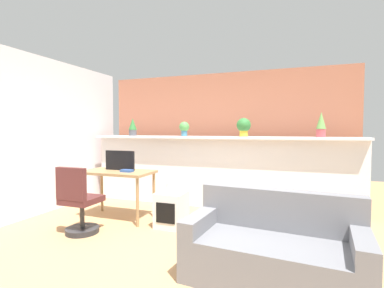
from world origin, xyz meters
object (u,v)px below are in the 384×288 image
at_px(potted_plant_3, 321,124).
at_px(side_cube_shelf, 171,209).
at_px(couch, 273,250).
at_px(tv_monitor, 120,160).
at_px(potted_plant_0, 133,127).
at_px(potted_plant_1, 184,128).
at_px(office_chair, 79,205).
at_px(vase_on_shelf, 170,187).
at_px(book_on_desk, 127,171).
at_px(potted_plant_2, 244,126).
at_px(desk, 118,176).

relative_size(potted_plant_3, side_cube_shelf, 0.78).
bearing_deg(couch, tv_monitor, 154.39).
height_order(potted_plant_0, potted_plant_1, potted_plant_0).
distance_m(office_chair, vase_on_shelf, 1.24).
relative_size(tv_monitor, side_cube_shelf, 1.03).
height_order(potted_plant_3, book_on_desk, potted_plant_3).
xyz_separation_m(potted_plant_1, vase_on_shelf, (0.23, -1.15, -0.87)).
xyz_separation_m(potted_plant_2, tv_monitor, (-1.79, -1.01, -0.55)).
distance_m(potted_plant_0, potted_plant_1, 1.07).
bearing_deg(potted_plant_0, potted_plant_3, 0.42).
height_order(potted_plant_1, potted_plant_3, potted_plant_3).
relative_size(side_cube_shelf, book_on_desk, 2.80).
xyz_separation_m(potted_plant_1, potted_plant_3, (2.29, -0.01, 0.05)).
height_order(potted_plant_0, couch, potted_plant_0).
bearing_deg(desk, potted_plant_2, 31.48).
bearing_deg(potted_plant_0, desk, -70.13).
relative_size(potted_plant_3, vase_on_shelf, 3.17).
relative_size(potted_plant_2, book_on_desk, 1.76).
distance_m(potted_plant_1, vase_on_shelf, 1.45).
bearing_deg(vase_on_shelf, potted_plant_3, 28.87).
xyz_separation_m(potted_plant_2, vase_on_shelf, (-0.86, -1.13, -0.89)).
bearing_deg(vase_on_shelf, tv_monitor, 172.26).
distance_m(potted_plant_1, couch, 3.04).
bearing_deg(potted_plant_0, tv_monitor, -69.36).
bearing_deg(potted_plant_1, potted_plant_3, -0.18).
height_order(potted_plant_2, desk, potted_plant_2).
bearing_deg(book_on_desk, potted_plant_1, 67.41).
relative_size(potted_plant_0, office_chair, 0.37).
height_order(office_chair, couch, office_chair).
height_order(desk, vase_on_shelf, desk).
bearing_deg(potted_plant_2, office_chair, -134.89).
bearing_deg(potted_plant_2, tv_monitor, -150.62).
xyz_separation_m(potted_plant_3, tv_monitor, (-2.99, -1.01, -0.57)).
distance_m(desk, tv_monitor, 0.25).
height_order(potted_plant_0, tv_monitor, potted_plant_0).
height_order(potted_plant_1, desk, potted_plant_1).
xyz_separation_m(office_chair, vase_on_shelf, (0.99, 0.73, 0.17)).
bearing_deg(vase_on_shelf, book_on_desk, -179.09).
height_order(potted_plant_1, tv_monitor, potted_plant_1).
relative_size(potted_plant_0, vase_on_shelf, 2.75).
height_order(potted_plant_3, side_cube_shelf, potted_plant_3).
distance_m(potted_plant_0, potted_plant_2, 2.16).
bearing_deg(couch, office_chair, 172.68).
bearing_deg(book_on_desk, vase_on_shelf, 0.91).
distance_m(desk, couch, 2.70).
relative_size(potted_plant_0, desk, 0.31).
relative_size(vase_on_shelf, couch, 0.08).
relative_size(potted_plant_3, desk, 0.36).
bearing_deg(book_on_desk, office_chair, -111.38).
relative_size(potted_plant_0, potted_plant_2, 1.08).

